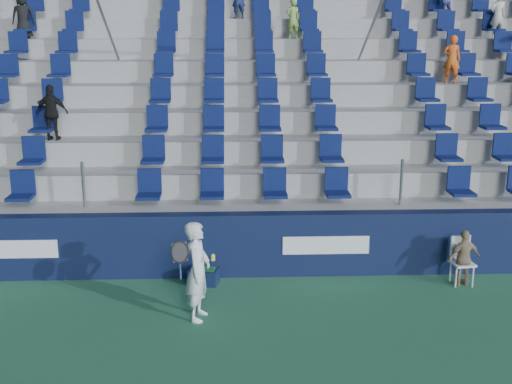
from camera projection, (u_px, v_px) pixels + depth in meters
ground at (250, 359)px, 9.03m from camera, size 70.00×70.00×0.00m
sponsor_wall at (245, 244)px, 11.92m from camera, size 24.00×0.32×1.20m
grandstand at (240, 122)px, 16.45m from camera, size 24.00×8.17×6.63m
tennis_player at (198, 271)px, 10.09m from camera, size 0.69×0.66×1.61m
line_judge_chair at (461, 257)px, 11.60m from camera, size 0.43×0.44×0.86m
line_judge at (464, 258)px, 11.46m from camera, size 0.65×0.36×1.04m
ball_bin at (204, 275)px, 11.62m from camera, size 0.59×0.46×0.30m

